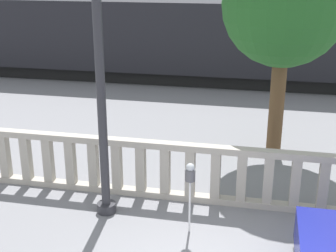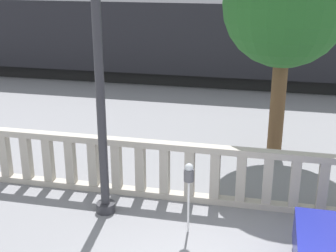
# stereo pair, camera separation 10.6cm
# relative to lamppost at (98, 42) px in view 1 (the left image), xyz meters

# --- Properties ---
(balustrade) EXTENTS (14.69, 0.24, 1.31)m
(balustrade) POSITION_rel_lamppost_xyz_m (2.44, 0.88, -2.90)
(balustrade) COLOR #ADA599
(balustrade) RESTS_ON ground
(lamppost) EXTENTS (0.42, 0.42, 6.37)m
(lamppost) POSITION_rel_lamppost_xyz_m (0.00, 0.00, 0.00)
(lamppost) COLOR #2D2D33
(lamppost) RESTS_ON ground
(parking_meter) EXTENTS (0.19, 0.19, 1.44)m
(parking_meter) POSITION_rel_lamppost_xyz_m (1.82, -0.39, -2.38)
(parking_meter) COLOR silver
(parking_meter) RESTS_ON ground
(train_near) EXTENTS (24.57, 3.03, 4.04)m
(train_near) POSITION_rel_lamppost_xyz_m (-2.06, 11.81, -1.74)
(train_near) COLOR black
(train_near) RESTS_ON ground
(tree_left) EXTENTS (3.10, 3.10, 5.53)m
(tree_left) POSITION_rel_lamppost_xyz_m (3.40, 3.92, 0.39)
(tree_left) COLOR brown
(tree_left) RESTS_ON ground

